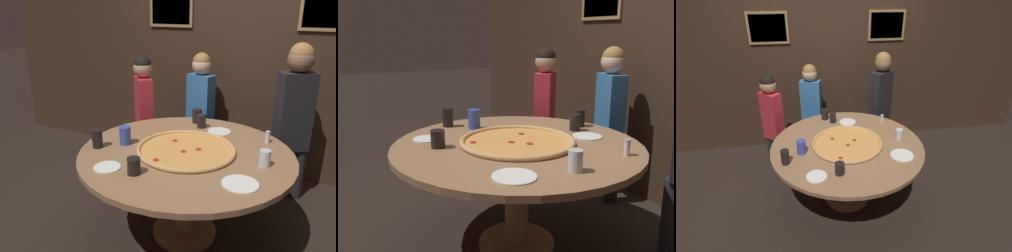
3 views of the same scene
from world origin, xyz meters
TOP-DOWN VIEW (x-y plane):
  - ground_plane at (0.00, 0.00)m, footprint 24.00×24.00m
  - back_wall at (0.00, 1.40)m, footprint 6.40×0.08m
  - dining_table at (0.00, 0.00)m, footprint 1.61×1.61m
  - giant_pizza at (0.00, 0.00)m, footprint 0.75×0.75m
  - drink_cup_far_right at (-0.17, 0.64)m, footprint 0.09×0.09m
  - drink_cup_far_left at (-0.48, -0.09)m, footprint 0.09×0.09m
  - drink_cup_centre_back at (-0.08, 0.53)m, footprint 0.08×0.08m
  - drink_cup_beside_pizza at (-0.16, -0.48)m, footprint 0.09×0.09m
  - drink_cup_near_right at (-0.64, -0.24)m, footprint 0.08×0.08m
  - drink_cup_front_edge at (0.58, 0.01)m, footprint 0.08×0.08m
  - white_plate_beside_cup at (0.50, -0.30)m, footprint 0.23×0.23m
  - white_plate_left_side at (0.10, 0.50)m, footprint 0.20×0.20m
  - white_plate_far_back at (-0.36, -0.49)m, footprint 0.18×0.18m
  - condiment_shaker at (0.52, 0.44)m, footprint 0.04×0.04m
  - diner_side_left at (-0.83, 0.78)m, footprint 0.31×0.32m
  - diner_centre_back at (-0.31, 1.09)m, footprint 0.35×0.22m
  - diner_far_right at (0.64, 0.94)m, footprint 0.38×0.32m

SIDE VIEW (x-z plane):
  - ground_plane at x=0.00m, z-range 0.00..0.00m
  - dining_table at x=0.00m, z-range 0.24..0.98m
  - diner_side_left at x=-0.83m, z-range 0.09..1.39m
  - white_plate_beside_cup at x=0.50m, z-range 0.74..0.75m
  - white_plate_left_side at x=0.10m, z-range 0.74..0.75m
  - white_plate_far_back at x=-0.36m, z-range 0.74..0.75m
  - diner_centre_back at x=-0.31m, z-range 0.09..1.42m
  - giant_pizza at x=0.00m, z-range 0.74..0.77m
  - condiment_shaker at x=0.52m, z-range 0.74..0.84m
  - drink_cup_beside_pizza at x=-0.16m, z-range 0.74..0.85m
  - drink_cup_front_edge at x=0.58m, z-range 0.74..0.86m
  - drink_cup_centre_back at x=-0.08m, z-range 0.74..0.86m
  - drink_cup_far_right at x=-0.17m, z-range 0.74..0.87m
  - drink_cup_near_right at x=-0.64m, z-range 0.74..0.88m
  - drink_cup_far_left at x=-0.48m, z-range 0.74..0.88m
  - diner_far_right at x=0.64m, z-range 0.10..1.58m
  - back_wall at x=0.00m, z-range 0.00..2.60m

